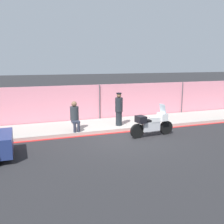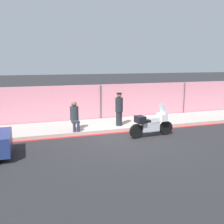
{
  "view_description": "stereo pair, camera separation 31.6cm",
  "coord_description": "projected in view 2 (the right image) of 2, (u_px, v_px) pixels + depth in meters",
  "views": [
    {
      "loc": [
        -4.29,
        -10.27,
        3.36
      ],
      "look_at": [
        -0.03,
        1.6,
        0.93
      ],
      "focal_mm": 42.0,
      "sensor_mm": 36.0,
      "label": 1
    },
    {
      "loc": [
        -3.99,
        -10.37,
        3.36
      ],
      "look_at": [
        -0.03,
        1.6,
        0.93
      ],
      "focal_mm": 42.0,
      "sensor_mm": 36.0,
      "label": 2
    }
  ],
  "objects": [
    {
      "name": "motorcycle",
      "position": [
        151.0,
        124.0,
        11.86
      ],
      "size": [
        2.2,
        0.61,
        1.45
      ],
      "rotation": [
        0.0,
        0.0,
        0.08
      ],
      "color": "black",
      "rests_on": "ground_plane"
    },
    {
      "name": "curb_paint_stripe",
      "position": [
        116.0,
        133.0,
        12.55
      ],
      "size": [
        40.76,
        0.18,
        0.01
      ],
      "color": "red",
      "rests_on": "ground_plane"
    },
    {
      "name": "ground_plane",
      "position": [
        124.0,
        139.0,
        11.53
      ],
      "size": [
        120.0,
        120.0,
        0.0
      ],
      "primitive_type": "plane",
      "color": "#262628"
    },
    {
      "name": "person_seated_on_curb",
      "position": [
        75.0,
        114.0,
        12.34
      ],
      "size": [
        0.41,
        0.72,
        1.38
      ],
      "color": "#2D3342",
      "rests_on": "sidewalk"
    },
    {
      "name": "sidewalk",
      "position": [
        107.0,
        125.0,
        13.83
      ],
      "size": [
        40.76,
        2.59,
        0.15
      ],
      "color": "#ADA89E",
      "rests_on": "ground_plane"
    },
    {
      "name": "storefront_fence",
      "position": [
        100.0,
        103.0,
        14.94
      ],
      "size": [
        38.73,
        0.17,
        2.09
      ],
      "color": "pink",
      "rests_on": "ground_plane"
    },
    {
      "name": "officer_standing",
      "position": [
        119.0,
        109.0,
        13.2
      ],
      "size": [
        0.38,
        0.38,
        1.67
      ],
      "color": "#1E2328",
      "rests_on": "sidewalk"
    }
  ]
}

